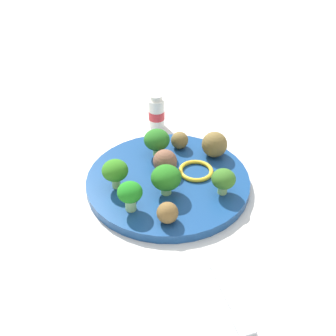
# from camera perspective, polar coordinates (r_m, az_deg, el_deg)

# --- Properties ---
(ground_plane) EXTENTS (4.00, 4.00, 0.00)m
(ground_plane) POSITION_cam_1_polar(r_m,az_deg,el_deg) (0.72, -0.00, -2.30)
(ground_plane) COLOR silver
(plate) EXTENTS (0.28, 0.28, 0.02)m
(plate) POSITION_cam_1_polar(r_m,az_deg,el_deg) (0.72, -0.00, -1.80)
(plate) COLOR navy
(plate) RESTS_ON ground_plane
(broccoli_floret_mid_left) EXTENTS (0.04, 0.04, 0.05)m
(broccoli_floret_mid_left) POSITION_cam_1_polar(r_m,az_deg,el_deg) (0.68, -7.26, -0.45)
(broccoli_floret_mid_left) COLOR #97BD68
(broccoli_floret_mid_left) RESTS_ON plate
(broccoli_floret_far_rim) EXTENTS (0.05, 0.05, 0.05)m
(broccoli_floret_far_rim) POSITION_cam_1_polar(r_m,az_deg,el_deg) (0.66, -0.26, -1.40)
(broccoli_floret_far_rim) COLOR #8CC576
(broccoli_floret_far_rim) RESTS_ON plate
(broccoli_floret_center) EXTENTS (0.05, 0.05, 0.05)m
(broccoli_floret_center) POSITION_cam_1_polar(r_m,az_deg,el_deg) (0.75, -1.73, 3.80)
(broccoli_floret_center) COLOR #9ACB67
(broccoli_floret_center) RESTS_ON plate
(broccoli_floret_front_left) EXTENTS (0.04, 0.04, 0.05)m
(broccoli_floret_front_left) POSITION_cam_1_polar(r_m,az_deg,el_deg) (0.63, -5.24, -3.50)
(broccoli_floret_front_left) COLOR #9BCA81
(broccoli_floret_front_left) RESTS_ON plate
(broccoli_floret_back_right) EXTENTS (0.04, 0.04, 0.04)m
(broccoli_floret_back_right) POSITION_cam_1_polar(r_m,az_deg,el_deg) (0.67, 7.61, -1.58)
(broccoli_floret_back_right) COLOR #9CC36E
(broccoli_floret_back_right) RESTS_ON plate
(meatball_far_rim) EXTENTS (0.04, 0.04, 0.04)m
(meatball_far_rim) POSITION_cam_1_polar(r_m,az_deg,el_deg) (0.71, -0.50, 0.91)
(meatball_far_rim) COLOR brown
(meatball_far_rim) RESTS_ON plate
(meatball_near_rim) EXTENTS (0.05, 0.05, 0.05)m
(meatball_near_rim) POSITION_cam_1_polar(r_m,az_deg,el_deg) (0.76, 6.39, 3.23)
(meatball_near_rim) COLOR brown
(meatball_near_rim) RESTS_ON plate
(meatball_front_right) EXTENTS (0.03, 0.03, 0.03)m
(meatball_front_right) POSITION_cam_1_polar(r_m,az_deg,el_deg) (0.62, -0.07, -6.16)
(meatball_front_right) COLOR brown
(meatball_front_right) RESTS_ON plate
(meatball_mid_right) EXTENTS (0.03, 0.03, 0.03)m
(meatball_mid_right) POSITION_cam_1_polar(r_m,az_deg,el_deg) (0.78, 1.60, 3.82)
(meatball_mid_right) COLOR brown
(meatball_mid_right) RESTS_ON plate
(pepper_ring_front_left) EXTENTS (0.07, 0.07, 0.01)m
(pepper_ring_front_left) POSITION_cam_1_polar(r_m,az_deg,el_deg) (0.72, 3.95, -0.54)
(pepper_ring_front_left) COLOR yellow
(pepper_ring_front_left) RESTS_ON plate
(napkin) EXTENTS (0.18, 0.13, 0.01)m
(napkin) POSITION_cam_1_polar(r_m,az_deg,el_deg) (0.56, 6.50, -17.60)
(napkin) COLOR white
(napkin) RESTS_ON ground_plane
(fork) EXTENTS (0.12, 0.02, 0.01)m
(fork) POSITION_cam_1_polar(r_m,az_deg,el_deg) (0.56, 8.62, -17.34)
(fork) COLOR silver
(fork) RESTS_ON napkin
(knife) EXTENTS (0.15, 0.02, 0.01)m
(knife) POSITION_cam_1_polar(r_m,az_deg,el_deg) (0.55, 5.03, -18.42)
(knife) COLOR white
(knife) RESTS_ON napkin
(yogurt_bottle) EXTENTS (0.03, 0.03, 0.07)m
(yogurt_bottle) POSITION_cam_1_polar(r_m,az_deg,el_deg) (0.87, -1.58, 7.57)
(yogurt_bottle) COLOR white
(yogurt_bottle) RESTS_ON ground_plane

